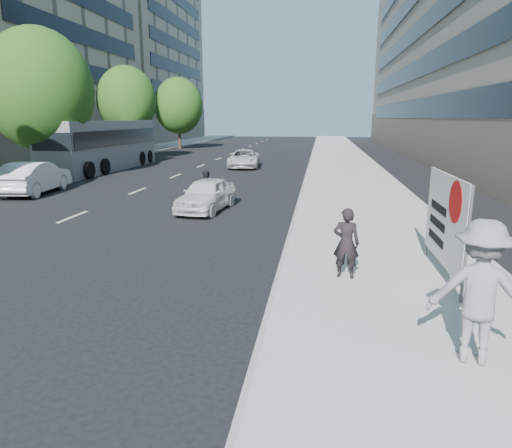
% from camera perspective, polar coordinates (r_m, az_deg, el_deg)
% --- Properties ---
extents(ground, '(160.00, 160.00, 0.00)m').
position_cam_1_polar(ground, '(8.14, -9.36, -12.46)').
color(ground, black).
rests_on(ground, ground).
extents(near_sidewalk, '(5.00, 120.00, 0.15)m').
position_cam_1_polar(near_sidewalk, '(27.26, 11.63, 5.69)').
color(near_sidewalk, '#AFAEA4').
rests_on(near_sidewalk, ground).
extents(far_sidewalk, '(4.50, 120.00, 0.15)m').
position_cam_1_polar(far_sidewalk, '(33.21, -27.16, 5.81)').
color(far_sidewalk, '#AFAEA4').
rests_on(far_sidewalk, ground).
extents(far_bldg_north, '(22.00, 28.00, 28.00)m').
position_cam_1_polar(far_bldg_north, '(76.89, -18.04, 20.42)').
color(far_bldg_north, tan).
rests_on(far_bldg_north, ground).
extents(tree_far_c, '(6.00, 6.00, 8.47)m').
position_cam_1_polar(tree_far_c, '(29.71, -25.45, 14.89)').
color(tree_far_c, '#382616').
rests_on(tree_far_c, ground).
extents(tree_far_d, '(4.80, 4.80, 7.65)m').
position_cam_1_polar(tree_far_d, '(40.32, -15.86, 14.67)').
color(tree_far_d, '#382616').
rests_on(tree_far_d, ground).
extents(tree_far_e, '(5.40, 5.40, 7.89)m').
position_cam_1_polar(tree_far_e, '(53.45, -9.67, 14.37)').
color(tree_far_e, '#382616').
rests_on(tree_far_e, ground).
extents(jogger, '(1.45, 1.02, 2.04)m').
position_cam_1_polar(jogger, '(7.01, 26.13, -7.65)').
color(jogger, slate).
rests_on(jogger, near_sidewalk).
extents(pedestrian_woman, '(0.61, 0.45, 1.52)m').
position_cam_1_polar(pedestrian_woman, '(9.83, 11.21, -2.35)').
color(pedestrian_woman, black).
rests_on(pedestrian_woman, near_sidewalk).
extents(protest_banner, '(0.08, 3.06, 2.20)m').
position_cam_1_polar(protest_banner, '(10.43, 22.55, 0.55)').
color(protest_banner, '#4C4C4C').
rests_on(protest_banner, near_sidewalk).
extents(white_sedan_near, '(1.91, 3.83, 1.25)m').
position_cam_1_polar(white_sedan_near, '(17.57, -6.23, 3.69)').
color(white_sedan_near, white).
rests_on(white_sedan_near, ground).
extents(white_sedan_mid, '(2.10, 4.72, 1.51)m').
position_cam_1_polar(white_sedan_mid, '(23.85, -25.97, 5.24)').
color(white_sedan_mid, white).
rests_on(white_sedan_mid, ground).
extents(white_sedan_far, '(2.48, 4.71, 1.26)m').
position_cam_1_polar(white_sedan_far, '(32.81, -1.50, 8.16)').
color(white_sedan_far, silver).
rests_on(white_sedan_far, ground).
extents(motorcycle, '(0.75, 2.05, 1.42)m').
position_cam_1_polar(motorcycle, '(18.65, -6.12, 4.27)').
color(motorcycle, black).
rests_on(motorcycle, ground).
extents(bus, '(2.84, 12.10, 3.30)m').
position_cam_1_polar(bus, '(33.00, -18.56, 9.27)').
color(bus, slate).
rests_on(bus, ground).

